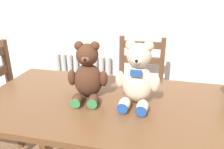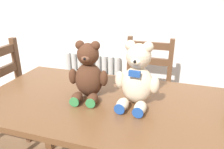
{
  "view_description": "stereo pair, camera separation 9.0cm",
  "coord_description": "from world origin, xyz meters",
  "views": [
    {
      "loc": [
        0.16,
        -0.63,
        1.28
      ],
      "look_at": [
        -0.07,
        0.4,
        0.87
      ],
      "focal_mm": 35.0,
      "sensor_mm": 36.0,
      "label": 1
    },
    {
      "loc": [
        0.25,
        -0.61,
        1.28
      ],
      "look_at": [
        -0.07,
        0.4,
        0.87
      ],
      "focal_mm": 35.0,
      "sensor_mm": 36.0,
      "label": 2
    }
  ],
  "objects": [
    {
      "name": "radiator",
      "position": [
        -0.67,
        1.52,
        0.27
      ],
      "size": [
        0.66,
        0.1,
        0.61
      ],
      "color": "beige",
      "rests_on": "ground_plane"
    },
    {
      "name": "dining_table",
      "position": [
        0.0,
        0.36,
        0.63
      ],
      "size": [
        1.54,
        0.73,
        0.73
      ],
      "color": "brown",
      "rests_on": "ground_plane"
    },
    {
      "name": "wooden_chair_behind",
      "position": [
        0.01,
        1.09,
        0.44
      ],
      "size": [
        0.4,
        0.45,
        0.9
      ],
      "rotation": [
        0.0,
        0.0,
        3.14
      ],
      "color": "brown",
      "rests_on": "ground_plane"
    },
    {
      "name": "teddy_bear_right",
      "position": [
        0.06,
        0.39,
        0.87
      ],
      "size": [
        0.23,
        0.23,
        0.33
      ],
      "rotation": [
        0.0,
        0.0,
        3.08
      ],
      "color": "beige",
      "rests_on": "dining_table"
    },
    {
      "name": "teddy_bear_left",
      "position": [
        -0.2,
        0.39,
        0.86
      ],
      "size": [
        0.22,
        0.23,
        0.31
      ],
      "rotation": [
        0.0,
        0.0,
        3.29
      ],
      "color": "#472819",
      "rests_on": "dining_table"
    }
  ]
}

